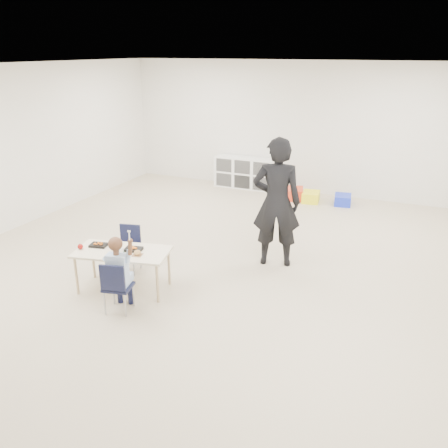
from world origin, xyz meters
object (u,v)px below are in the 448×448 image
at_px(table, 124,270).
at_px(adult, 277,203).
at_px(cubby_shelf, 245,173).
at_px(chair_near, 118,286).
at_px(child, 117,271).

height_order(table, adult, adult).
height_order(cubby_shelf, adult, adult).
height_order(chair_near, cubby_shelf, cubby_shelf).
bearing_deg(chair_near, child, 0.00).
xyz_separation_m(cubby_shelf, adult, (1.90, -3.65, 0.60)).
height_order(child, cubby_shelf, child).
bearing_deg(child, cubby_shelf, 83.17).
relative_size(table, cubby_shelf, 0.94).
xyz_separation_m(table, adult, (1.57, 1.59, 0.66)).
distance_m(chair_near, child, 0.19).
distance_m(chair_near, cubby_shelf, 5.75).
height_order(table, chair_near, chair_near).
xyz_separation_m(chair_near, adult, (1.30, 2.07, 0.61)).
distance_m(table, child, 0.60).
distance_m(table, chair_near, 0.55).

